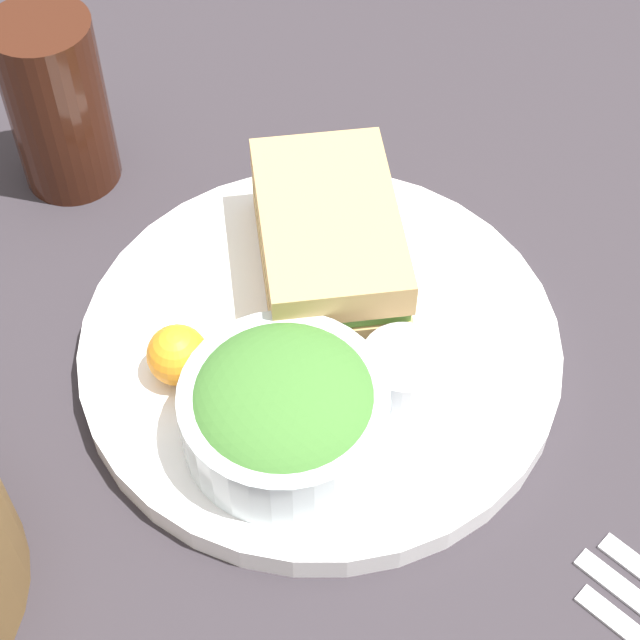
{
  "coord_description": "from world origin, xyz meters",
  "views": [
    {
      "loc": [
        -0.4,
        0.12,
        0.58
      ],
      "look_at": [
        0.0,
        0.0,
        0.04
      ],
      "focal_mm": 60.0,
      "sensor_mm": 36.0,
      "label": 1
    }
  ],
  "objects_px": {
    "plate": "(320,348)",
    "dressing_cup": "(403,371)",
    "sandwich": "(329,241)",
    "salad_bowl": "(284,410)",
    "drink_glass": "(57,103)"
  },
  "relations": [
    {
      "from": "sandwich",
      "to": "plate",
      "type": "bearing_deg",
      "value": 157.46
    },
    {
      "from": "dressing_cup",
      "to": "plate",
      "type": "bearing_deg",
      "value": 37.31
    },
    {
      "from": "plate",
      "to": "salad_bowl",
      "type": "height_order",
      "value": "salad_bowl"
    },
    {
      "from": "sandwich",
      "to": "drink_glass",
      "type": "bearing_deg",
      "value": 42.12
    },
    {
      "from": "plate",
      "to": "sandwich",
      "type": "xyz_separation_m",
      "value": [
        0.05,
        -0.02,
        0.04
      ]
    },
    {
      "from": "salad_bowl",
      "to": "dressing_cup",
      "type": "relative_size",
      "value": 2.36
    },
    {
      "from": "salad_bowl",
      "to": "dressing_cup",
      "type": "xyz_separation_m",
      "value": [
        0.01,
        -0.08,
        -0.01
      ]
    },
    {
      "from": "sandwich",
      "to": "salad_bowl",
      "type": "xyz_separation_m",
      "value": [
        -0.12,
        0.06,
        -0.0
      ]
    },
    {
      "from": "salad_bowl",
      "to": "dressing_cup",
      "type": "distance_m",
      "value": 0.08
    },
    {
      "from": "drink_glass",
      "to": "dressing_cup",
      "type": "bearing_deg",
      "value": -148.26
    },
    {
      "from": "plate",
      "to": "dressing_cup",
      "type": "distance_m",
      "value": 0.07
    },
    {
      "from": "plate",
      "to": "drink_glass",
      "type": "relative_size",
      "value": 2.29
    },
    {
      "from": "sandwich",
      "to": "drink_glass",
      "type": "height_order",
      "value": "drink_glass"
    },
    {
      "from": "plate",
      "to": "dressing_cup",
      "type": "xyz_separation_m",
      "value": [
        -0.05,
        -0.04,
        0.03
      ]
    },
    {
      "from": "plate",
      "to": "sandwich",
      "type": "relative_size",
      "value": 2.01
    }
  ]
}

